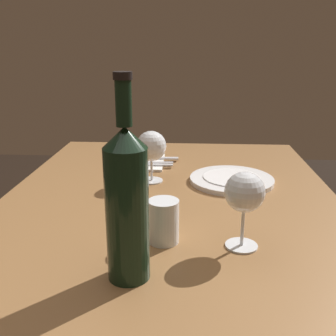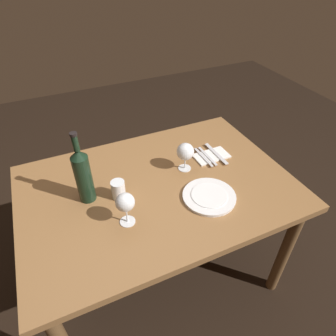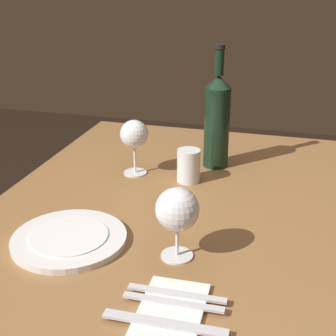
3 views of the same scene
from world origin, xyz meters
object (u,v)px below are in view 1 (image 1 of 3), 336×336
wine_glass_left (245,194)px  wine_bottle (127,202)px  wine_glass_right (151,147)px  dinner_plate (232,180)px  fork_inner (147,163)px  water_tumbler (161,224)px  table_knife (148,158)px  folded_napkin (147,162)px  fork_outer (146,165)px

wine_glass_left → wine_bottle: wine_bottle is taller
wine_bottle → wine_glass_right: bearing=1.2°
dinner_plate → fork_inner: dinner_plate is taller
wine_glass_left → water_tumbler: bearing=85.6°
wine_glass_left → table_knife: size_ratio=0.75×
wine_bottle → fork_inner: wine_bottle is taller
wine_glass_right → water_tumbler: 0.38m
water_tumbler → fork_inner: water_tumbler is taller
water_tumbler → folded_napkin: 0.56m
wine_bottle → folded_napkin: 0.70m
wine_glass_left → dinner_plate: bearing=-2.4°
wine_glass_left → wine_glass_right: size_ratio=1.04×
wine_bottle → fork_outer: wine_bottle is taller
table_knife → wine_glass_right: bearing=-171.2°
wine_bottle → fork_outer: 0.65m
folded_napkin → wine_glass_right: bearing=-169.7°
dinner_plate → folded_napkin: 0.32m
water_tumbler → table_knife: (0.58, 0.09, -0.03)m
fork_outer → table_knife: bearing=0.0°
fork_outer → folded_napkin: bearing=0.0°
wine_bottle → dinner_plate: wine_bottle is taller
wine_bottle → water_tumbler: 0.17m
wine_bottle → water_tumbler: (0.13, -0.05, -0.10)m
wine_glass_right → dinner_plate: size_ratio=0.62×
wine_glass_right → fork_outer: 0.17m
wine_glass_right → table_knife: size_ratio=0.73×
wine_glass_right → fork_outer: size_ratio=0.85×
dinner_plate → fork_outer: (0.12, 0.27, 0.00)m
wine_glass_right → wine_bottle: size_ratio=0.43×
folded_napkin → wine_bottle: bearing=-176.4°
wine_glass_left → table_knife: (0.60, 0.25, -0.10)m
wine_glass_left → fork_outer: bearing=26.3°
folded_napkin → water_tumbler: bearing=-170.7°
water_tumbler → wine_bottle: bearing=160.5°
fork_inner → table_knife: (0.05, 0.00, 0.00)m
wine_glass_left → fork_inner: 0.61m
water_tumbler → wine_glass_right: bearing=8.8°
folded_napkin → fork_inner: size_ratio=1.07×
dinner_plate → table_knife: (0.20, 0.27, 0.00)m
folded_napkin → table_knife: (0.03, 0.00, 0.01)m
wine_bottle → fork_inner: (0.66, 0.04, -0.13)m
wine_glass_right → water_tumbler: size_ratio=1.67×
dinner_plate → fork_outer: 0.30m
wine_glass_right → wine_bottle: (-0.50, -0.01, 0.04)m
fork_inner → wine_glass_left: bearing=-154.8°
fork_outer → dinner_plate: bearing=-114.8°
wine_glass_right → wine_bottle: bearing=-178.8°
water_tumbler → table_knife: bearing=8.8°
water_tumbler → folded_napkin: (0.55, 0.09, -0.04)m
fork_outer → table_knife: same height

